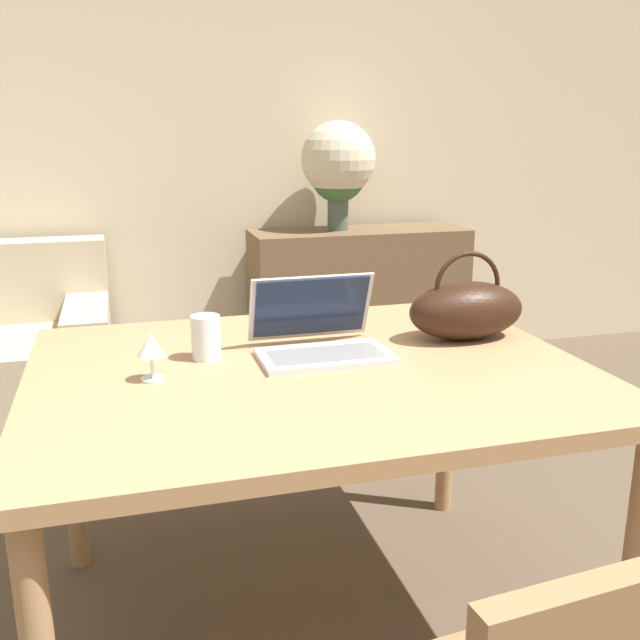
{
  "coord_description": "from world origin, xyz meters",
  "views": [
    {
      "loc": [
        -0.31,
        -0.85,
        1.36
      ],
      "look_at": [
        0.16,
        0.82,
        0.89
      ],
      "focal_mm": 40.0,
      "sensor_mm": 36.0,
      "label": 1
    }
  ],
  "objects_px": {
    "flower_vase": "(338,165)",
    "wine_glass": "(151,348)",
    "handbag": "(466,309)",
    "drinking_glass": "(206,337)",
    "laptop": "(318,332)"
  },
  "relations": [
    {
      "from": "flower_vase",
      "to": "wine_glass",
      "type": "bearing_deg",
      "value": -118.44
    },
    {
      "from": "wine_glass",
      "to": "handbag",
      "type": "height_order",
      "value": "handbag"
    },
    {
      "from": "wine_glass",
      "to": "handbag",
      "type": "bearing_deg",
      "value": 7.25
    },
    {
      "from": "wine_glass",
      "to": "drinking_glass",
      "type": "bearing_deg",
      "value": 41.49
    },
    {
      "from": "drinking_glass",
      "to": "wine_glass",
      "type": "relative_size",
      "value": 1.0
    },
    {
      "from": "wine_glass",
      "to": "flower_vase",
      "type": "height_order",
      "value": "flower_vase"
    },
    {
      "from": "laptop",
      "to": "handbag",
      "type": "bearing_deg",
      "value": 0.88
    },
    {
      "from": "handbag",
      "to": "flower_vase",
      "type": "relative_size",
      "value": 0.6
    },
    {
      "from": "laptop",
      "to": "flower_vase",
      "type": "xyz_separation_m",
      "value": [
        0.65,
        1.91,
        0.34
      ]
    },
    {
      "from": "wine_glass",
      "to": "handbag",
      "type": "distance_m",
      "value": 0.89
    },
    {
      "from": "wine_glass",
      "to": "laptop",
      "type": "bearing_deg",
      "value": 13.41
    },
    {
      "from": "laptop",
      "to": "drinking_glass",
      "type": "relative_size",
      "value": 2.94
    },
    {
      "from": "drinking_glass",
      "to": "flower_vase",
      "type": "xyz_separation_m",
      "value": [
        0.95,
        1.89,
        0.34
      ]
    },
    {
      "from": "handbag",
      "to": "flower_vase",
      "type": "height_order",
      "value": "flower_vase"
    },
    {
      "from": "drinking_glass",
      "to": "wine_glass",
      "type": "height_order",
      "value": "same"
    }
  ]
}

